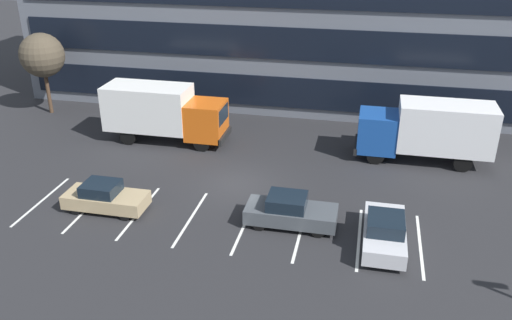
# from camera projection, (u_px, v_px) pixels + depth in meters

# --- Properties ---
(ground_plane) EXTENTS (120.00, 120.00, 0.00)m
(ground_plane) POSITION_uv_depth(u_px,v_px,m) (238.00, 184.00, 30.33)
(ground_plane) COLOR #262628
(lot_markings) EXTENTS (19.74, 5.40, 0.01)m
(lot_markings) POSITION_uv_depth(u_px,v_px,m) (217.00, 221.00, 26.64)
(lot_markings) COLOR silver
(lot_markings) RESTS_ON ground_plane
(box_truck_blue) EXTENTS (8.09, 2.68, 3.75)m
(box_truck_blue) POSITION_uv_depth(u_px,v_px,m) (428.00, 129.00, 32.33)
(box_truck_blue) COLOR #194799
(box_truck_blue) RESTS_ON ground_plane
(box_truck_orange) EXTENTS (8.15, 2.70, 3.78)m
(box_truck_orange) POSITION_uv_depth(u_px,v_px,m) (163.00, 111.00, 35.23)
(box_truck_orange) COLOR #D85914
(box_truck_orange) RESTS_ON ground_plane
(sedan_tan) EXTENTS (4.25, 1.78, 1.52)m
(sedan_tan) POSITION_uv_depth(u_px,v_px,m) (105.00, 197.00, 27.43)
(sedan_tan) COLOR tan
(sedan_tan) RESTS_ON ground_plane
(sedan_charcoal) EXTENTS (4.47, 1.87, 1.60)m
(sedan_charcoal) POSITION_uv_depth(u_px,v_px,m) (290.00, 211.00, 26.07)
(sedan_charcoal) COLOR #474C51
(sedan_charcoal) RESTS_ON ground_plane
(sedan_silver) EXTENTS (1.88, 4.49, 1.61)m
(sedan_silver) POSITION_uv_depth(u_px,v_px,m) (385.00, 231.00, 24.41)
(sedan_silver) COLOR silver
(sedan_silver) RESTS_ON ground_plane
(bare_tree) EXTENTS (3.26, 3.26, 6.11)m
(bare_tree) POSITION_uv_depth(u_px,v_px,m) (42.00, 55.00, 39.33)
(bare_tree) COLOR #473323
(bare_tree) RESTS_ON ground_plane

